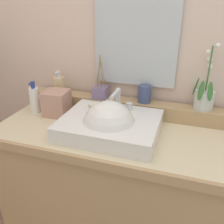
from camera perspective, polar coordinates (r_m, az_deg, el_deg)
name	(u,v)px	position (r m, az deg, el deg)	size (l,w,h in m)	color
wall_back	(133,30)	(1.47, 5.01, 18.53)	(2.78, 0.20, 2.60)	beige
vanity_cabinet	(112,194)	(1.50, 0.06, -18.48)	(1.19, 0.56, 0.86)	tan
back_ledge	(124,106)	(1.41, 2.77, 1.36)	(1.12, 0.10, 0.08)	tan
sink_basin	(110,127)	(1.19, -0.40, -3.39)	(0.47, 0.37, 0.28)	white
soap_bar	(94,105)	(1.30, -4.18, 1.64)	(0.07, 0.04, 0.02)	beige
potted_plant	(204,96)	(1.34, 20.68, 3.51)	(0.12, 0.11, 0.33)	silver
soap_dispenser	(59,84)	(1.51, -12.19, 6.29)	(0.06, 0.06, 0.14)	beige
tumbler_cup	(145,94)	(1.36, 7.57, 4.19)	(0.07, 0.07, 0.10)	#3A486F
reed_diffuser	(101,91)	(1.42, -2.67, 4.80)	(0.08, 0.09, 0.25)	slate
lotion_bottle	(35,99)	(1.47, -17.53, 2.83)	(0.06, 0.06, 0.18)	white
tissue_box	(57,103)	(1.41, -12.71, 2.06)	(0.13, 0.13, 0.14)	tan
mirror	(136,34)	(1.35, 5.61, 17.70)	(0.45, 0.02, 0.55)	silver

